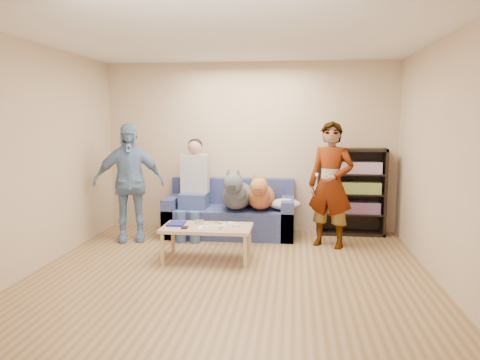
# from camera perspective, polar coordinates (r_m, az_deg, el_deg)

# --- Properties ---
(ground) EXTENTS (5.00, 5.00, 0.00)m
(ground) POSITION_cam_1_polar(r_m,az_deg,el_deg) (5.11, -1.60, -12.40)
(ground) COLOR brown
(ground) RESTS_ON ground
(ceiling) EXTENTS (5.00, 5.00, 0.00)m
(ceiling) POSITION_cam_1_polar(r_m,az_deg,el_deg) (4.88, -1.72, 17.63)
(ceiling) COLOR white
(ceiling) RESTS_ON ground
(wall_back) EXTENTS (4.50, 0.00, 4.50)m
(wall_back) POSITION_cam_1_polar(r_m,az_deg,el_deg) (7.30, 1.19, 4.05)
(wall_back) COLOR tan
(wall_back) RESTS_ON ground
(wall_front) EXTENTS (4.50, 0.00, 4.50)m
(wall_front) POSITION_cam_1_polar(r_m,az_deg,el_deg) (2.40, -10.35, -3.22)
(wall_front) COLOR tan
(wall_front) RESTS_ON ground
(wall_left) EXTENTS (0.00, 5.00, 5.00)m
(wall_left) POSITION_cam_1_polar(r_m,az_deg,el_deg) (5.61, -25.04, 2.30)
(wall_left) COLOR tan
(wall_left) RESTS_ON ground
(wall_right) EXTENTS (0.00, 5.00, 5.00)m
(wall_right) POSITION_cam_1_polar(r_m,az_deg,el_deg) (5.02, 24.66, 1.78)
(wall_right) COLOR tan
(wall_right) RESTS_ON ground
(blanket) EXTENTS (0.46, 0.39, 0.16)m
(blanket) POSITION_cam_1_polar(r_m,az_deg,el_deg) (6.80, 5.50, -2.96)
(blanket) COLOR #A9A9AD
(blanket) RESTS_ON sofa
(person_standing_right) EXTENTS (0.73, 0.62, 1.70)m
(person_standing_right) POSITION_cam_1_polar(r_m,az_deg,el_deg) (6.43, 11.00, -0.57)
(person_standing_right) COLOR gray
(person_standing_right) RESTS_ON ground
(person_standing_left) EXTENTS (1.06, 0.69, 1.68)m
(person_standing_left) POSITION_cam_1_polar(r_m,az_deg,el_deg) (6.82, -13.41, -0.30)
(person_standing_left) COLOR #7D9EC8
(person_standing_left) RESTS_ON ground
(held_controller) EXTENTS (0.04, 0.12, 0.03)m
(held_controller) POSITION_cam_1_polar(r_m,az_deg,el_deg) (6.20, 9.33, 0.65)
(held_controller) COLOR white
(held_controller) RESTS_ON person_standing_right
(notebook_blue) EXTENTS (0.20, 0.26, 0.03)m
(notebook_blue) POSITION_cam_1_polar(r_m,az_deg,el_deg) (5.94, -7.77, -5.29)
(notebook_blue) COLOR navy
(notebook_blue) RESTS_ON coffee_table
(papers) EXTENTS (0.26, 0.20, 0.02)m
(papers) POSITION_cam_1_polar(r_m,az_deg,el_deg) (5.70, -3.74, -5.82)
(papers) COLOR white
(papers) RESTS_ON coffee_table
(magazine) EXTENTS (0.22, 0.17, 0.01)m
(magazine) POSITION_cam_1_polar(r_m,az_deg,el_deg) (5.71, -3.40, -5.66)
(magazine) COLOR #A9A287
(magazine) RESTS_ON coffee_table
(camera_silver) EXTENTS (0.11, 0.06, 0.05)m
(camera_silver) POSITION_cam_1_polar(r_m,az_deg,el_deg) (5.94, -4.97, -5.12)
(camera_silver) COLOR #B0B1B5
(camera_silver) RESTS_ON coffee_table
(controller_a) EXTENTS (0.04, 0.13, 0.03)m
(controller_a) POSITION_cam_1_polar(r_m,az_deg,el_deg) (5.86, -1.16, -5.38)
(controller_a) COLOR white
(controller_a) RESTS_ON coffee_table
(controller_b) EXTENTS (0.09, 0.06, 0.03)m
(controller_b) POSITION_cam_1_polar(r_m,az_deg,el_deg) (5.77, -0.48, -5.57)
(controller_b) COLOR silver
(controller_b) RESTS_ON coffee_table
(headphone_cup_a) EXTENTS (0.07, 0.07, 0.02)m
(headphone_cup_a) POSITION_cam_1_polar(r_m,az_deg,el_deg) (5.75, -2.12, -5.67)
(headphone_cup_a) COLOR white
(headphone_cup_a) RESTS_ON coffee_table
(headphone_cup_b) EXTENTS (0.07, 0.07, 0.02)m
(headphone_cup_b) POSITION_cam_1_polar(r_m,az_deg,el_deg) (5.83, -1.99, -5.49)
(headphone_cup_b) COLOR white
(headphone_cup_b) RESTS_ON coffee_table
(pen_orange) EXTENTS (0.13, 0.06, 0.01)m
(pen_orange) POSITION_cam_1_polar(r_m,az_deg,el_deg) (5.66, -4.55, -5.97)
(pen_orange) COLOR orange
(pen_orange) RESTS_ON coffee_table
(pen_black) EXTENTS (0.13, 0.08, 0.01)m
(pen_black) POSITION_cam_1_polar(r_m,az_deg,el_deg) (5.96, -2.58, -5.26)
(pen_black) COLOR black
(pen_black) RESTS_ON coffee_table
(wallet) EXTENTS (0.07, 0.12, 0.02)m
(wallet) POSITION_cam_1_polar(r_m,az_deg,el_deg) (5.74, -6.73, -5.76)
(wallet) COLOR black
(wallet) RESTS_ON coffee_table
(sofa) EXTENTS (1.90, 0.85, 0.82)m
(sofa) POSITION_cam_1_polar(r_m,az_deg,el_deg) (7.07, -1.17, -4.40)
(sofa) COLOR #515B93
(sofa) RESTS_ON ground
(person_seated) EXTENTS (0.40, 0.73, 1.47)m
(person_seated) POSITION_cam_1_polar(r_m,az_deg,el_deg) (6.96, -5.66, -0.52)
(person_seated) COLOR #404F8D
(person_seated) RESTS_ON sofa
(dog_gray) EXTENTS (0.45, 1.27, 0.65)m
(dog_gray) POSITION_cam_1_polar(r_m,az_deg,el_deg) (6.77, -0.41, -1.70)
(dog_gray) COLOR #4E5059
(dog_gray) RESTS_ON sofa
(dog_tan) EXTENTS (0.40, 1.16, 0.58)m
(dog_tan) POSITION_cam_1_polar(r_m,az_deg,el_deg) (6.78, 2.56, -1.91)
(dog_tan) COLOR #B45A37
(dog_tan) RESTS_ON sofa
(coffee_table) EXTENTS (1.10, 0.60, 0.42)m
(coffee_table) POSITION_cam_1_polar(r_m,az_deg,el_deg) (5.82, -4.04, -6.10)
(coffee_table) COLOR tan
(coffee_table) RESTS_ON ground
(bookshelf) EXTENTS (1.00, 0.34, 1.30)m
(bookshelf) POSITION_cam_1_polar(r_m,az_deg,el_deg) (7.22, 13.39, -1.15)
(bookshelf) COLOR black
(bookshelf) RESTS_ON ground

